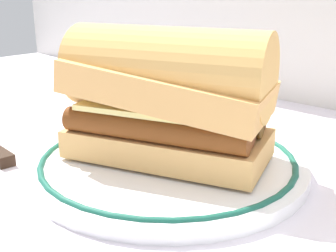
# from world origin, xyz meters

# --- Properties ---
(ground_plane) EXTENTS (1.50, 1.50, 0.00)m
(ground_plane) POSITION_xyz_m (0.00, 0.00, 0.00)
(ground_plane) COLOR silver
(plate) EXTENTS (0.27, 0.27, 0.01)m
(plate) POSITION_xyz_m (0.01, 0.02, 0.01)
(plate) COLOR white
(plate) RESTS_ON ground_plane
(sausage_sandwich) EXTENTS (0.21, 0.15, 0.12)m
(sausage_sandwich) POSITION_xyz_m (0.01, 0.02, 0.08)
(sausage_sandwich) COLOR #E4AA61
(sausage_sandwich) RESTS_ON plate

